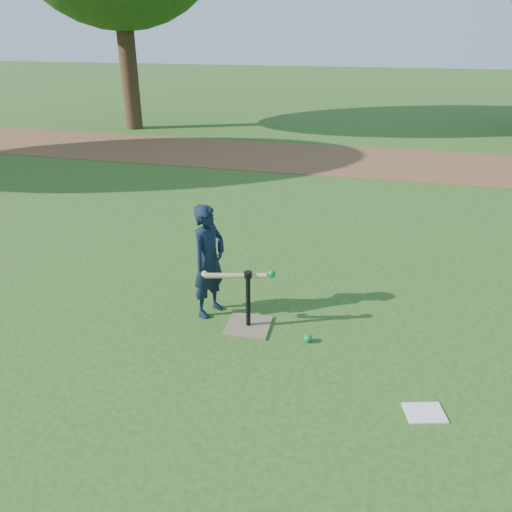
# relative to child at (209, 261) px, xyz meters

# --- Properties ---
(ground) EXTENTS (80.00, 80.00, 0.00)m
(ground) POSITION_rel_child_xyz_m (0.09, -0.32, -0.59)
(ground) COLOR #285116
(ground) RESTS_ON ground
(dirt_strip) EXTENTS (24.00, 3.00, 0.01)m
(dirt_strip) POSITION_rel_child_xyz_m (0.09, 7.18, -0.59)
(dirt_strip) COLOR brown
(dirt_strip) RESTS_ON ground
(child) EXTENTS (0.41, 0.50, 1.19)m
(child) POSITION_rel_child_xyz_m (0.00, 0.00, 0.00)
(child) COLOR black
(child) RESTS_ON ground
(wiffle_ball_ground) EXTENTS (0.08, 0.08, 0.08)m
(wiffle_ball_ground) POSITION_rel_child_xyz_m (1.08, -0.29, -0.55)
(wiffle_ball_ground) COLOR #0C8537
(wiffle_ball_ground) RESTS_ON ground
(clipboard) EXTENTS (0.35, 0.30, 0.01)m
(clipboard) POSITION_rel_child_xyz_m (2.12, -1.03, -0.59)
(clipboard) COLOR white
(clipboard) RESTS_ON ground
(batting_tee) EXTENTS (0.45, 0.45, 0.61)m
(batting_tee) POSITION_rel_child_xyz_m (0.46, -0.18, -0.48)
(batting_tee) COLOR #776A4B
(batting_tee) RESTS_ON ground
(swing_action) EXTENTS (0.70, 0.25, 0.08)m
(swing_action) POSITION_rel_child_xyz_m (0.38, -0.18, -0.02)
(swing_action) COLOR tan
(swing_action) RESTS_ON ground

